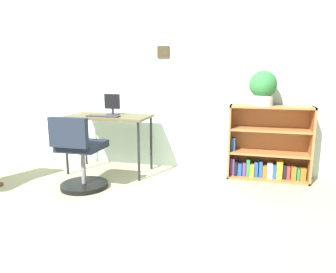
{
  "coord_description": "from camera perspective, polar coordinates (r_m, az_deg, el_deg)",
  "views": [
    {
      "loc": [
        1.24,
        -1.91,
        1.26
      ],
      "look_at": [
        0.41,
        1.2,
        0.61
      ],
      "focal_mm": 33.48,
      "sensor_mm": 36.0,
      "label": 1
    }
  ],
  "objects": [
    {
      "name": "desk",
      "position": [
        4.03,
        -10.71,
        2.92
      ],
      "size": [
        1.04,
        0.55,
        0.74
      ],
      "color": "brown",
      "rests_on": "ground_plane"
    },
    {
      "name": "wall_back",
      "position": [
        4.24,
        -2.05,
        10.83
      ],
      "size": [
        5.2,
        0.12,
        2.43
      ],
      "color": "silver",
      "rests_on": "ground_plane"
    },
    {
      "name": "office_chair",
      "position": [
        3.54,
        -15.73,
        -3.73
      ],
      "size": [
        0.52,
        0.55,
        0.83
      ],
      "color": "black",
      "rests_on": "ground_plane"
    },
    {
      "name": "bookshelf_low",
      "position": [
        3.97,
        17.73,
        -1.94
      ],
      "size": [
        0.95,
        0.3,
        0.89
      ],
      "color": "#A16535",
      "rests_on": "ground_plane"
    },
    {
      "name": "monitor",
      "position": [
        4.07,
        -10.09,
        5.62
      ],
      "size": [
        0.21,
        0.17,
        0.26
      ],
      "color": "#262628",
      "rests_on": "desk"
    },
    {
      "name": "ground_plane",
      "position": [
        2.6,
        -16.53,
        -18.1
      ],
      "size": [
        6.24,
        6.24,
        0.0
      ],
      "primitive_type": "plane",
      "color": "tan"
    },
    {
      "name": "keyboard",
      "position": [
        3.91,
        -11.74,
        3.66
      ],
      "size": [
        0.41,
        0.12,
        0.02
      ],
      "primitive_type": "cube",
      "color": "#302A2C",
      "rests_on": "desk"
    },
    {
      "name": "potted_plant_on_shelf",
      "position": [
        3.81,
        16.9,
        8.57
      ],
      "size": [
        0.31,
        0.31,
        0.4
      ],
      "color": "#B7B2A8",
      "rests_on": "bookshelf_low"
    }
  ]
}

